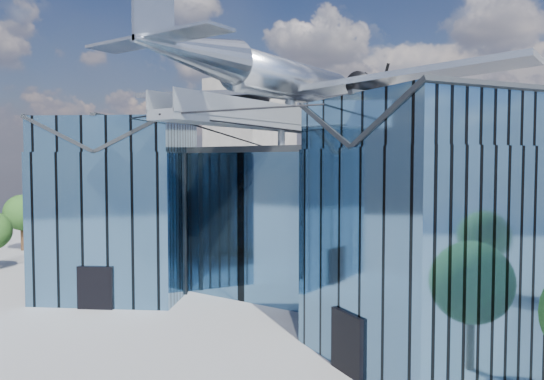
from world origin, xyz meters
The scene contains 4 objects.
ground_plane centered at (0.00, 0.00, 0.00)m, with size 120.00×120.00×0.00m, color gray.
museum centered at (0.00, 5.82, 5.54)m, with size 32.88×24.50×17.60m.
bg_towers centered at (1.45, 50.49, 10.01)m, with size 77.00×24.50×26.00m.
tree_side_w centered at (-32.69, 4.62, 3.81)m, with size 4.38×4.38×5.63m.
Camera 1 is at (18.50, -24.12, 8.88)m, focal length 35.00 mm.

